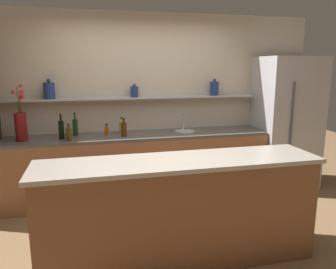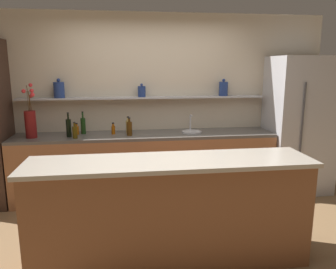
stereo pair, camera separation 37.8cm
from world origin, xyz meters
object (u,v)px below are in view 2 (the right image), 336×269
object	(u,v)px
bottle_oil_0	(75,132)
bottle_wine_4	(83,125)
bottle_spirit_1	(129,128)
bottle_spirit_5	(128,126)
sink_fixture	(192,131)
bottle_sauce_2	(77,130)
bottle_wine_3	(69,127)
bottle_sauce_6	(113,129)
flower_vase	(31,122)
refrigerator	(299,125)

from	to	relation	value
bottle_oil_0	bottle_wine_4	distance (m)	0.30
bottle_spirit_1	bottle_spirit_5	xyz separation A→B (m)	(-0.01, 0.16, -0.00)
sink_fixture	bottle_sauce_2	size ratio (longest dim) A/B	1.73
sink_fixture	bottle_spirit_5	xyz separation A→B (m)	(-0.90, 0.07, 0.07)
bottle_wine_3	bottle_sauce_6	size ratio (longest dim) A/B	2.03
flower_vase	bottle_wine_4	world-z (taller)	flower_vase
bottle_wine_4	bottle_spirit_1	bearing A→B (deg)	-17.53
sink_fixture	bottle_wine_4	size ratio (longest dim) A/B	0.89
bottle_spirit_1	flower_vase	bearing A→B (deg)	178.46
bottle_spirit_1	bottle_wine_4	bearing A→B (deg)	162.47
refrigerator	bottle_wine_3	xyz separation A→B (m)	(-3.30, -0.02, 0.05)
sink_fixture	bottle_oil_0	xyz separation A→B (m)	(-1.60, -0.18, 0.06)
bottle_spirit_1	bottle_sauce_6	bearing A→B (deg)	152.83
flower_vase	bottle_spirit_5	world-z (taller)	flower_vase
bottle_spirit_1	bottle_sauce_2	size ratio (longest dim) A/B	1.52
flower_vase	bottle_sauce_6	world-z (taller)	flower_vase
sink_fixture	bottle_spirit_1	size ratio (longest dim) A/B	1.14
bottle_spirit_1	bottle_spirit_5	bearing A→B (deg)	94.83
bottle_sauce_2	sink_fixture	bearing A→B (deg)	-2.56
bottle_sauce_6	bottle_spirit_1	bearing A→B (deg)	-27.17
flower_vase	sink_fixture	world-z (taller)	flower_vase
bottle_spirit_1	bottle_sauce_6	xyz separation A→B (m)	(-0.22, 0.11, -0.03)
flower_vase	bottle_wine_4	size ratio (longest dim) A/B	2.27
bottle_oil_0	bottle_sauce_6	distance (m)	0.53
bottle_wine_4	bottle_sauce_6	size ratio (longest dim) A/B	1.93
bottle_wine_3	bottle_wine_4	world-z (taller)	bottle_wine_3
bottle_spirit_5	sink_fixture	bearing A→B (deg)	-4.49
bottle_wine_3	flower_vase	bearing A→B (deg)	178.39
bottle_oil_0	bottle_sauce_2	xyz separation A→B (m)	(-0.01, 0.25, -0.02)
bottle_oil_0	bottle_wine_3	bearing A→B (deg)	130.21
bottle_sauce_6	refrigerator	bearing A→B (deg)	-1.50
bottle_oil_0	bottle_spirit_5	size ratio (longest dim) A/B	0.93
bottle_spirit_5	refrigerator	bearing A→B (deg)	-2.73
refrigerator	bottle_wine_4	size ratio (longest dim) A/B	6.28
bottle_oil_0	bottle_sauce_2	distance (m)	0.25
refrigerator	bottle_wine_3	bearing A→B (deg)	-179.63
bottle_oil_0	flower_vase	bearing A→B (deg)	167.95
refrigerator	bottle_oil_0	size ratio (longest dim) A/B	9.01
flower_vase	bottle_wine_3	size ratio (longest dim) A/B	2.16
bottle_oil_0	bottle_spirit_1	size ratio (longest dim) A/B	0.89
flower_vase	bottle_spirit_1	xyz separation A→B (m)	(1.29, -0.03, -0.12)
sink_fixture	bottle_spirit_1	xyz separation A→B (m)	(-0.89, -0.09, 0.08)
bottle_spirit_5	bottle_sauce_6	size ratio (longest dim) A/B	1.45
bottle_sauce_2	bottle_sauce_6	xyz separation A→B (m)	(0.50, -0.05, 0.00)
bottle_sauce_2	bottle_spirit_5	world-z (taller)	bottle_spirit_5
bottle_spirit_5	bottle_sauce_6	bearing A→B (deg)	-166.92
bottle_oil_0	bottle_sauce_6	world-z (taller)	bottle_oil_0
bottle_wine_4	sink_fixture	bearing A→B (deg)	-4.13
flower_vase	bottle_spirit_5	xyz separation A→B (m)	(1.28, 0.13, -0.12)
bottle_sauce_2	bottle_sauce_6	bearing A→B (deg)	-5.65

